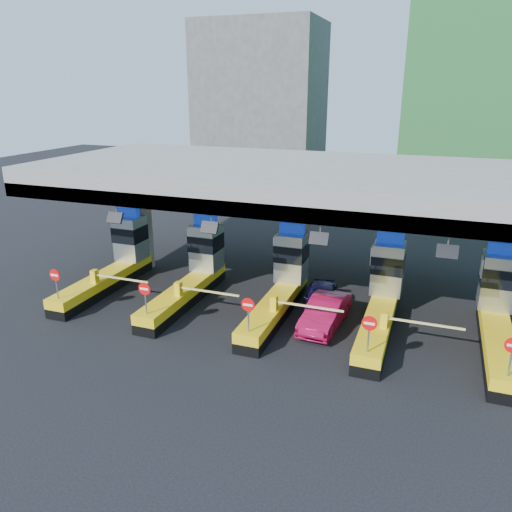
% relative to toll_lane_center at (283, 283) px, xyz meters
% --- Properties ---
extents(ground, '(120.00, 120.00, 0.00)m').
position_rel_toll_lane_center_xyz_m(ground, '(-0.00, -0.28, -1.40)').
color(ground, black).
rests_on(ground, ground).
extents(toll_canopy, '(28.00, 12.09, 7.00)m').
position_rel_toll_lane_center_xyz_m(toll_canopy, '(-0.00, 2.59, 4.74)').
color(toll_canopy, slate).
rests_on(toll_canopy, ground).
extents(toll_lane_far_left, '(4.43, 8.00, 4.16)m').
position_rel_toll_lane_center_xyz_m(toll_lane_far_left, '(-10.00, 0.00, 0.00)').
color(toll_lane_far_left, black).
rests_on(toll_lane_far_left, ground).
extents(toll_lane_left, '(4.43, 8.00, 4.16)m').
position_rel_toll_lane_center_xyz_m(toll_lane_left, '(-5.00, 0.00, 0.00)').
color(toll_lane_left, black).
rests_on(toll_lane_left, ground).
extents(toll_lane_center, '(4.43, 8.00, 4.16)m').
position_rel_toll_lane_center_xyz_m(toll_lane_center, '(0.00, 0.00, 0.00)').
color(toll_lane_center, black).
rests_on(toll_lane_center, ground).
extents(toll_lane_right, '(4.43, 8.00, 4.16)m').
position_rel_toll_lane_center_xyz_m(toll_lane_right, '(5.00, 0.00, 0.00)').
color(toll_lane_right, black).
rests_on(toll_lane_right, ground).
extents(toll_lane_far_right, '(4.43, 8.00, 4.16)m').
position_rel_toll_lane_center_xyz_m(toll_lane_far_right, '(10.00, 0.00, 0.00)').
color(toll_lane_far_right, black).
rests_on(toll_lane_far_right, ground).
extents(bg_building_concrete, '(14.00, 10.00, 18.00)m').
position_rel_toll_lane_center_xyz_m(bg_building_concrete, '(-14.00, 35.72, 7.60)').
color(bg_building_concrete, '#4C4C49').
rests_on(bg_building_concrete, ground).
extents(van, '(2.27, 4.30, 1.39)m').
position_rel_toll_lane_center_xyz_m(van, '(1.99, 0.19, -0.70)').
color(van, black).
rests_on(van, ground).
extents(red_car, '(1.82, 4.43, 1.43)m').
position_rel_toll_lane_center_xyz_m(red_car, '(2.53, -1.32, -0.68)').
color(red_car, maroon).
rests_on(red_car, ground).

